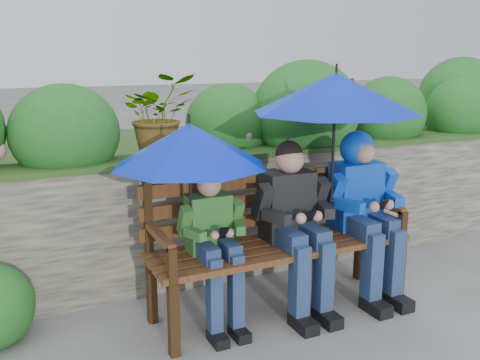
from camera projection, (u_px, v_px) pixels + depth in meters
name	position (u px, v px, depth m)	size (l,w,h in m)	color
ground	(246.00, 313.00, 3.79)	(60.00, 60.00, 0.00)	#5B5C56
garden_backdrop	(165.00, 179.00, 4.98)	(8.00, 2.88, 1.90)	#4D4A44
park_bench	(275.00, 233.00, 3.77)	(1.86, 0.55, 0.98)	black
boy_left	(214.00, 239.00, 3.48)	(0.43, 0.49, 1.07)	#31772F
boy_middle	(295.00, 219.00, 3.71)	(0.54, 0.62, 1.21)	black
boy_right	(364.00, 200.00, 3.95)	(0.56, 0.67, 1.24)	#1F52B3
umbrella_left	(190.00, 145.00, 3.31)	(1.00, 1.00, 0.71)	#0220CA
umbrella_right	(336.00, 93.00, 3.66)	(1.17, 1.17, 0.98)	#0220CA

